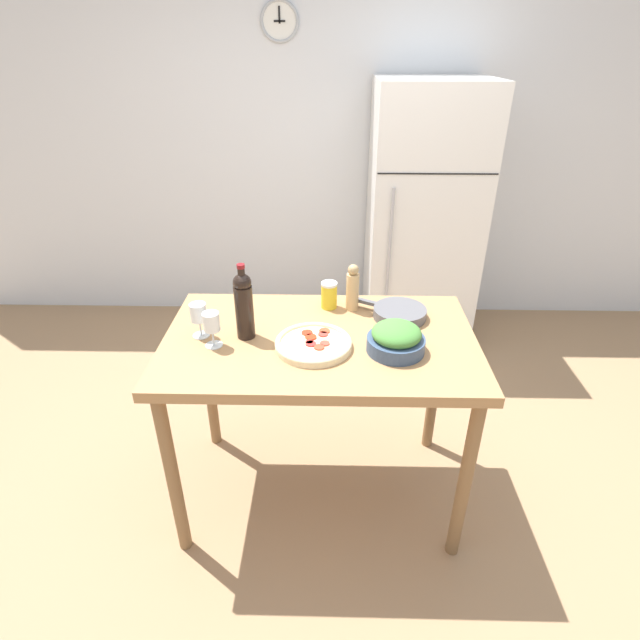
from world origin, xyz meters
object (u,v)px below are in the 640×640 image
wine_glass_far (198,315)px  salad_bowl (396,339)px  wine_bottle (244,304)px  cast_iron_skillet (399,312)px  wine_glass_near (212,324)px  pepper_mill (353,288)px  refrigerator (422,220)px  salt_canister (329,295)px  homemade_pizza (313,344)px

wine_glass_far → salad_bowl: 0.82m
wine_bottle → cast_iron_skillet: (0.66, 0.18, -0.13)m
wine_glass_near → pepper_mill: pepper_mill is taller
cast_iron_skillet → wine_glass_near: bearing=-161.8°
refrigerator → salt_canister: size_ratio=14.30×
salad_bowl → salt_canister: size_ratio=1.86×
refrigerator → cast_iron_skillet: 1.47m
wine_glass_far → cast_iron_skillet: wine_glass_far is taller
homemade_pizza → wine_glass_near: bearing=179.5°
wine_glass_far → cast_iron_skillet: 0.88m
wine_glass_far → cast_iron_skillet: bearing=12.2°
pepper_mill → salad_bowl: 0.39m
salad_bowl → cast_iron_skillet: 0.29m
wine_glass_near → wine_glass_far: size_ratio=1.00×
pepper_mill → salt_canister: size_ratio=1.77×
wine_glass_near → salad_bowl: (0.74, -0.02, -0.05)m
wine_bottle → salt_canister: bearing=38.1°
refrigerator → wine_bottle: refrigerator is taller
pepper_mill → wine_glass_near: bearing=-150.1°
pepper_mill → salt_canister: pepper_mill is taller
salad_bowl → homemade_pizza: size_ratio=0.74×
salad_bowl → wine_glass_far: bearing=173.3°
homemade_pizza → salt_canister: (0.06, 0.35, 0.05)m
salt_canister → cast_iron_skillet: salt_canister is taller
salad_bowl → wine_glass_near: bearing=178.3°
refrigerator → salt_canister: (-0.65, -1.34, 0.07)m
wine_glass_near → homemade_pizza: (0.41, -0.00, -0.09)m
wine_glass_far → cast_iron_skillet: (0.86, 0.18, -0.08)m
salt_canister → wine_glass_far: bearing=-152.9°
salad_bowl → cast_iron_skillet: salad_bowl is taller
refrigerator → wine_glass_near: bearing=-123.5°
salad_bowl → salt_canister: bearing=126.0°
refrigerator → pepper_mill: bearing=-111.7°
wine_bottle → homemade_pizza: 0.33m
salad_bowl → homemade_pizza: (-0.33, 0.02, -0.04)m
homemade_pizza → salad_bowl: bearing=-3.3°
cast_iron_skillet → salad_bowl: bearing=-99.6°
wine_glass_far → cast_iron_skillet: size_ratio=0.42×
refrigerator → salad_bowl: 1.75m
refrigerator → cast_iron_skillet: (-0.33, -1.43, 0.03)m
salad_bowl → salt_canister: (-0.27, 0.37, 0.01)m
pepper_mill → homemade_pizza: bearing=-116.6°
wine_bottle → salad_bowl: 0.63m
wine_bottle → pepper_mill: bearing=29.4°
wine_glass_near → salad_bowl: 0.74m
wine_glass_far → wine_glass_near: bearing=-46.1°
wine_bottle → pepper_mill: 0.52m
pepper_mill → cast_iron_skillet: bearing=-19.4°
refrigerator → pepper_mill: (-0.54, -1.35, 0.11)m
cast_iron_skillet → pepper_mill: bearing=160.6°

